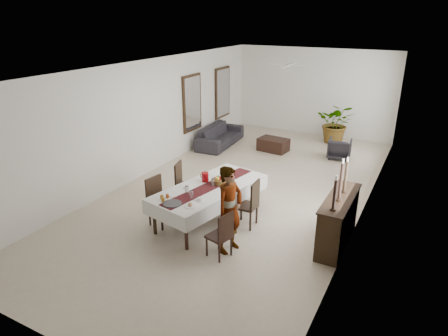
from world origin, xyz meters
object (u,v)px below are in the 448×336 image
dining_table_top (209,188)px  red_pitcher (205,177)px  sofa (220,135)px  sideboard_body (338,222)px  woman (230,210)px

dining_table_top → red_pitcher: (-0.23, 0.21, 0.14)m
sofa → sideboard_body: bearing=-135.8°
sideboard_body → sofa: (-5.18, 4.61, -0.16)m
woman → sofa: bearing=43.6°
red_pitcher → sideboard_body: red_pitcher is taller
dining_table_top → woman: 1.31m
dining_table_top → woman: bearing=-31.2°
red_pitcher → sideboard_body: bearing=2.0°
woman → red_pitcher: bearing=60.7°
dining_table_top → sideboard_body: sideboard_body is taller
sofa → dining_table_top: bearing=-157.9°
red_pitcher → woman: (1.19, -1.10, -0.04)m
red_pitcher → sofa: red_pitcher is taller
sideboard_body → red_pitcher: bearing=-178.0°
woman → sofa: woman is taller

